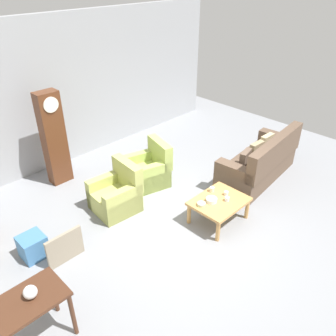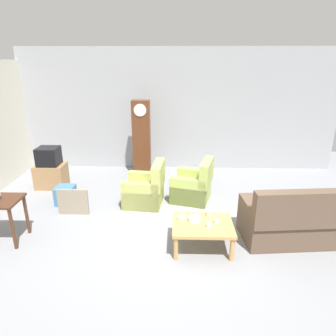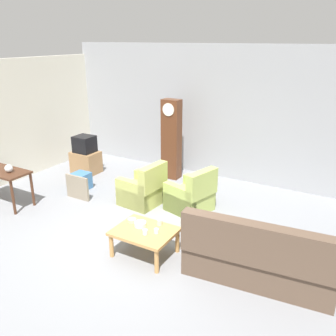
% 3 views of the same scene
% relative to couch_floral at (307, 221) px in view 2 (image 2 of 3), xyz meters
% --- Properties ---
extents(ground_plane, '(10.40, 10.40, 0.00)m').
position_rel_couch_floral_xyz_m(ground_plane, '(-2.15, 0.06, -0.36)').
color(ground_plane, gray).
extents(garage_door_wall, '(8.40, 0.16, 3.20)m').
position_rel_couch_floral_xyz_m(garage_door_wall, '(-2.15, 3.66, 1.24)').
color(garage_door_wall, '#9EA0A5').
rests_on(garage_door_wall, ground_plane).
extents(couch_floral, '(2.17, 1.07, 1.04)m').
position_rel_couch_floral_xyz_m(couch_floral, '(0.00, 0.00, 0.00)').
color(couch_floral, brown).
rests_on(couch_floral, ground_plane).
extents(armchair_olive_near, '(0.86, 0.83, 0.92)m').
position_rel_couch_floral_xyz_m(armchair_olive_near, '(-2.84, 1.28, -0.05)').
color(armchair_olive_near, tan).
rests_on(armchair_olive_near, ground_plane).
extents(armchair_olive_far, '(0.96, 0.94, 0.92)m').
position_rel_couch_floral_xyz_m(armchair_olive_far, '(-1.83, 1.50, -0.05)').
color(armchair_olive_far, '#A9BD5C').
rests_on(armchair_olive_far, ground_plane).
extents(coffee_table_wood, '(0.96, 0.76, 0.44)m').
position_rel_couch_floral_xyz_m(coffee_table_wood, '(-1.77, -0.28, 0.02)').
color(coffee_table_wood, tan).
rests_on(coffee_table_wood, ground_plane).
extents(grandfather_clock, '(0.44, 0.30, 1.96)m').
position_rel_couch_floral_xyz_m(grandfather_clock, '(-3.08, 2.92, 0.63)').
color(grandfather_clock, '#562D19').
rests_on(grandfather_clock, ground_plane).
extents(tv_stand_cabinet, '(0.68, 0.52, 0.56)m').
position_rel_couch_floral_xyz_m(tv_stand_cabinet, '(-5.18, 2.12, -0.08)').
color(tv_stand_cabinet, '#997047').
rests_on(tv_stand_cabinet, ground_plane).
extents(tv_crt, '(0.48, 0.44, 0.42)m').
position_rel_couch_floral_xyz_m(tv_crt, '(-5.18, 2.12, 0.41)').
color(tv_crt, black).
rests_on(tv_crt, tv_stand_cabinet).
extents(framed_picture_leaning, '(0.60, 0.05, 0.53)m').
position_rel_couch_floral_xyz_m(framed_picture_leaning, '(-4.22, 0.78, -0.09)').
color(framed_picture_leaning, gray).
rests_on(framed_picture_leaning, ground_plane).
extents(storage_box_blue, '(0.38, 0.37, 0.39)m').
position_rel_couch_floral_xyz_m(storage_box_blue, '(-4.53, 1.23, -0.16)').
color(storage_box_blue, teal).
rests_on(storage_box_blue, ground_plane).
extents(cup_white_porcelain, '(0.08, 0.08, 0.07)m').
position_rel_couch_floral_xyz_m(cup_white_porcelain, '(-1.56, -0.27, 0.12)').
color(cup_white_porcelain, white).
rests_on(cup_white_porcelain, coffee_table_wood).
extents(cup_blue_rimmed, '(0.08, 0.08, 0.08)m').
position_rel_couch_floral_xyz_m(cup_blue_rimmed, '(-1.69, -0.38, 0.13)').
color(cup_blue_rimmed, silver).
rests_on(cup_blue_rimmed, coffee_table_wood).
extents(cup_cream_tall, '(0.09, 0.09, 0.09)m').
position_rel_couch_floral_xyz_m(cup_cream_tall, '(-1.65, -0.02, 0.13)').
color(cup_cream_tall, beige).
rests_on(cup_cream_tall, coffee_table_wood).
extents(bowl_white_stacked, '(0.19, 0.19, 0.07)m').
position_rel_couch_floral_xyz_m(bowl_white_stacked, '(-1.90, -0.21, 0.12)').
color(bowl_white_stacked, white).
rests_on(bowl_white_stacked, coffee_table_wood).
extents(bowl_shallow_green, '(0.15, 0.15, 0.05)m').
position_rel_couch_floral_xyz_m(bowl_shallow_green, '(-2.10, -0.15, 0.11)').
color(bowl_shallow_green, '#B2C69E').
rests_on(bowl_shallow_green, coffee_table_wood).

